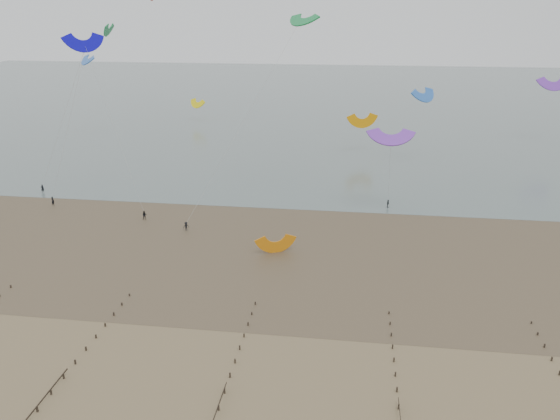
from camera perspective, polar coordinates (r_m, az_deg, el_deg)
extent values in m
plane|color=brown|center=(66.67, -7.97, -14.69)|extent=(500.00, 500.00, 0.00)
plane|color=#475654|center=(255.67, 4.07, 11.76)|extent=(500.00, 500.00, 0.00)
plane|color=#473A28|center=(96.59, -2.54, -2.86)|extent=(500.00, 500.00, 0.00)
ellipsoid|color=slate|center=(90.18, -15.40, -5.40)|extent=(23.60, 14.36, 0.01)
ellipsoid|color=slate|center=(98.09, 4.70, -2.55)|extent=(33.64, 18.32, 0.01)
ellipsoid|color=slate|center=(95.19, 24.73, -5.21)|extent=(19.65, 13.67, 0.01)
ellipsoid|color=slate|center=(114.52, -22.19, -0.63)|extent=(26.95, 14.22, 0.01)
cube|color=black|center=(86.90, -27.25, -7.95)|extent=(0.16, 0.16, 0.48)
cube|color=black|center=(88.79, -26.32, -7.20)|extent=(0.16, 0.16, 0.45)
cube|color=black|center=(63.10, -24.04, -18.48)|extent=(0.16, 0.16, 0.71)
cube|color=black|center=(64.84, -22.82, -17.14)|extent=(0.16, 0.16, 0.68)
cube|color=black|center=(66.63, -21.68, -15.87)|extent=(0.16, 0.16, 0.65)
cube|color=black|center=(68.48, -20.61, -14.65)|extent=(0.16, 0.16, 0.62)
cube|color=black|center=(70.37, -19.62, -13.50)|extent=(0.16, 0.16, 0.59)
cube|color=black|center=(72.32, -18.68, -12.41)|extent=(0.16, 0.16, 0.57)
cube|color=black|center=(74.30, -17.80, -11.36)|extent=(0.16, 0.16, 0.54)
cube|color=black|center=(76.33, -16.98, -10.38)|extent=(0.16, 0.16, 0.51)
cube|color=black|center=(78.39, -16.20, -9.44)|extent=(0.16, 0.16, 0.48)
cube|color=black|center=(80.48, -15.46, -8.55)|extent=(0.16, 0.16, 0.45)
cube|color=black|center=(58.69, -6.44, -19.87)|extent=(0.16, 0.16, 0.68)
cube|color=black|center=(60.67, -5.82, -18.30)|extent=(0.16, 0.16, 0.65)
cube|color=black|center=(62.69, -5.25, -16.84)|extent=(0.16, 0.16, 0.62)
cube|color=black|center=(64.76, -4.72, -15.46)|extent=(0.16, 0.16, 0.59)
cube|color=black|center=(66.86, -4.23, -14.17)|extent=(0.16, 0.16, 0.57)
cube|color=black|center=(69.01, -3.78, -12.96)|extent=(0.16, 0.16, 0.54)
cube|color=black|center=(71.18, -3.36, -11.82)|extent=(0.16, 0.16, 0.51)
cube|color=black|center=(73.39, -2.96, -10.75)|extent=(0.16, 0.16, 0.48)
cube|color=black|center=(75.62, -2.60, -9.74)|extent=(0.16, 0.16, 0.45)
cube|color=black|center=(59.75, 12.30, -19.44)|extent=(0.16, 0.16, 0.65)
cube|color=black|center=(61.80, 12.12, -17.90)|extent=(0.16, 0.16, 0.62)
cube|color=black|center=(63.90, 11.96, -16.46)|extent=(0.16, 0.16, 0.59)
cube|color=black|center=(66.03, 11.82, -15.11)|extent=(0.16, 0.16, 0.57)
cube|color=black|center=(68.20, 11.68, -13.84)|extent=(0.16, 0.16, 0.54)
cube|color=black|center=(70.40, 11.55, -12.65)|extent=(0.16, 0.16, 0.51)
cube|color=black|center=(72.63, 11.44, -11.54)|extent=(0.16, 0.16, 0.48)
cube|color=black|center=(74.88, 11.33, -10.49)|extent=(0.16, 0.16, 0.45)
cube|color=black|center=(69.98, 27.19, -14.94)|extent=(0.16, 0.16, 0.57)
cube|color=black|center=(72.03, 26.53, -13.77)|extent=(0.16, 0.16, 0.54)
cube|color=black|center=(74.12, 25.91, -12.67)|extent=(0.16, 0.16, 0.51)
cube|color=black|center=(76.24, 25.33, -11.62)|extent=(0.16, 0.16, 0.48)
cube|color=black|center=(78.39, 24.79, -10.64)|extent=(0.16, 0.16, 0.45)
imported|color=black|center=(121.13, -22.65, 0.88)|extent=(0.78, 0.63, 1.86)
imported|color=black|center=(112.68, 11.21, 0.66)|extent=(0.58, 1.04, 1.67)
imported|color=black|center=(107.39, -13.97, -0.54)|extent=(0.98, 0.85, 1.72)
imported|color=black|center=(100.52, -9.78, -1.69)|extent=(1.25, 1.03, 1.68)
imported|color=black|center=(130.65, -23.57, 2.08)|extent=(0.76, 0.75, 1.77)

